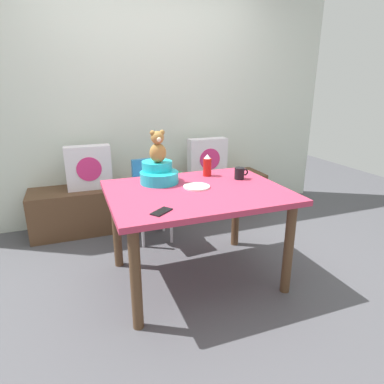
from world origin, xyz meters
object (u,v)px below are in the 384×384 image
teddy_bear (158,147)px  cell_phone (161,212)px  dinner_plate_near (197,187)px  ketchup_bottle (207,166)px  dining_table (197,202)px  coffee_mug (240,173)px  book_stack (175,176)px  infant_seat_teal (159,173)px  pillow_floral_left (89,168)px  highchair (152,189)px  pillow_floral_right (207,158)px

teddy_bear → cell_phone: bearing=-103.6°
teddy_bear → dinner_plate_near: size_ratio=1.25×
ketchup_bottle → cell_phone: size_ratio=1.28×
ketchup_bottle → cell_phone: ketchup_bottle is taller
dining_table → coffee_mug: 0.48m
book_stack → infant_seat_teal: bearing=-114.3°
pillow_floral_left → highchair: size_ratio=0.56×
pillow_floral_left → cell_phone: 1.60m
ketchup_bottle → coffee_mug: ketchup_bottle is taller
pillow_floral_left → cell_phone: pillow_floral_left is taller
dinner_plate_near → teddy_bear: bearing=134.6°
ketchup_bottle → teddy_bear: bearing=-174.4°
dinner_plate_near → dining_table: bearing=-110.2°
pillow_floral_left → pillow_floral_right: bearing=0.0°
coffee_mug → pillow_floral_left: bearing=136.0°
teddy_bear → cell_phone: teddy_bear is taller
pillow_floral_left → infant_seat_teal: 1.06m
cell_phone → ketchup_bottle: bearing=-79.5°
infant_seat_teal → cell_phone: 0.65m
dining_table → highchair: highchair is taller
infant_seat_teal → dinner_plate_near: 0.33m
dining_table → infant_seat_teal: infant_seat_teal is taller
coffee_mug → dinner_plate_near: coffee_mug is taller
pillow_floral_right → coffee_mug: (-0.18, -1.08, 0.11)m
pillow_floral_left → dinner_plate_near: (0.71, -1.18, 0.07)m
book_stack → dining_table: bearing=-100.1°
dining_table → cell_phone: size_ratio=8.94×
pillow_floral_right → teddy_bear: bearing=-131.0°
pillow_floral_right → dinner_plate_near: pillow_floral_right is taller
pillow_floral_right → coffee_mug: 1.10m
book_stack → dinner_plate_near: bearing=-99.7°
dining_table → dinner_plate_near: 0.12m
pillow_floral_right → cell_phone: bearing=-121.7°
book_stack → coffee_mug: (0.21, -1.10, 0.29)m
pillow_floral_right → cell_phone: 1.84m
highchair → infant_seat_teal: size_ratio=2.39×
dining_table → infant_seat_teal: (-0.21, 0.28, 0.17)m
book_stack → dining_table: dining_table is taller
book_stack → teddy_bear: teddy_bear is taller
ketchup_bottle → book_stack: bearing=89.9°
pillow_floral_left → pillow_floral_right: 1.29m
pillow_floral_left → coffee_mug: (1.12, -1.08, 0.11)m
dining_table → teddy_bear: teddy_bear is taller
ketchup_bottle → cell_phone: 0.89m
coffee_mug → teddy_bear: bearing=167.6°
pillow_floral_right → coffee_mug: pillow_floral_right is taller
highchair → dinner_plate_near: bearing=-77.7°
infant_seat_teal → highchair: bearing=83.0°
coffee_mug → cell_phone: size_ratio=0.83×
pillow_floral_left → infant_seat_teal: (0.48, -0.94, 0.13)m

